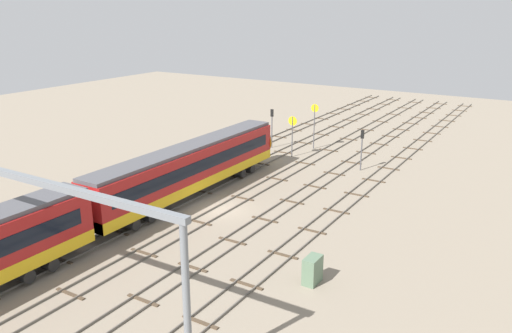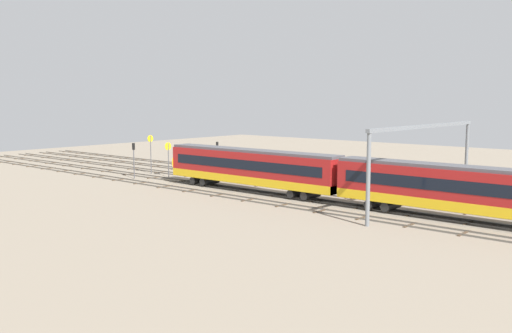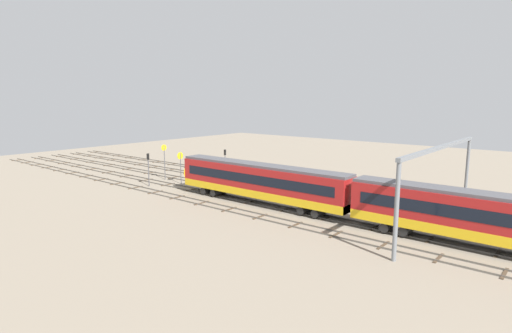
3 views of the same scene
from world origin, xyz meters
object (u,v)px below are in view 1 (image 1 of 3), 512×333
signal_light_trackside_approach (362,144)px  relay_cabinet (312,270)px  speed_sign_far_trackside (292,130)px  overhead_gantry (25,205)px  speed_sign_near_foreground (314,120)px  signal_light_trackside_departure (272,123)px

signal_light_trackside_approach → relay_cabinet: signal_light_trackside_approach is taller
speed_sign_far_trackside → relay_cabinet: size_ratio=2.70×
relay_cabinet → signal_light_trackside_approach: bearing=13.6°
overhead_gantry → speed_sign_near_foreground: 40.81m
signal_light_trackside_approach → overhead_gantry: bearing=169.7°
signal_light_trackside_departure → relay_cabinet: size_ratio=2.72×
overhead_gantry → signal_light_trackside_departure: overhead_gantry is taller
signal_light_trackside_approach → relay_cabinet: size_ratio=2.49×
signal_light_trackside_approach → relay_cabinet: (-24.24, -5.85, -2.02)m
signal_light_trackside_departure → relay_cabinet: bearing=-145.7°
signal_light_trackside_approach → signal_light_trackside_departure: size_ratio=0.91×
speed_sign_near_foreground → signal_light_trackside_departure: size_ratio=1.15×
speed_sign_far_trackside → signal_light_trackside_departure: (2.35, 4.07, -0.10)m
speed_sign_near_foreground → overhead_gantry: bearing=-177.6°
relay_cabinet → speed_sign_near_foreground: bearing=25.2°
speed_sign_near_foreground → signal_light_trackside_departure: bearing=115.5°
speed_sign_near_foreground → signal_light_trackside_approach: bearing=-123.6°
speed_sign_far_trackside → signal_light_trackside_departure: bearing=60.0°
speed_sign_far_trackside → signal_light_trackside_approach: speed_sign_far_trackside is taller
signal_light_trackside_departure → speed_sign_far_trackside: bearing=-120.0°
speed_sign_near_foreground → speed_sign_far_trackside: speed_sign_near_foreground is taller
signal_light_trackside_departure → relay_cabinet: 33.23m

